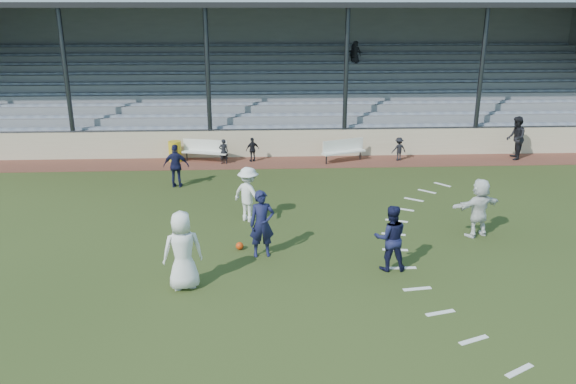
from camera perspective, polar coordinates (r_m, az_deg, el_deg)
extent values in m
plane|color=#2B3917|center=(14.53, 0.50, -7.99)|extent=(90.00, 90.00, 0.00)
cube|color=brown|center=(24.37, -0.95, 3.02)|extent=(34.00, 2.00, 0.02)
cube|color=beige|center=(25.24, -1.04, 4.94)|extent=(34.00, 0.18, 1.20)
cube|color=silver|center=(24.55, -8.43, 4.00)|extent=(2.03, 0.92, 0.06)
cube|color=silver|center=(24.70, -8.41, 4.69)|extent=(1.94, 0.59, 0.54)
cylinder|color=#2B2D33|center=(24.92, -10.24, 3.57)|extent=(0.06, 0.06, 0.40)
cylinder|color=#2B2D33|center=(24.32, -6.53, 3.39)|extent=(0.06, 0.06, 0.40)
cube|color=silver|center=(24.43, 5.67, 4.04)|extent=(2.00, 1.13, 0.06)
cube|color=silver|center=(24.58, 5.62, 4.73)|extent=(1.87, 0.82, 0.54)
cylinder|color=#2B2D33|center=(24.07, 3.92, 3.31)|extent=(0.06, 0.06, 0.40)
cylinder|color=#2B2D33|center=(24.93, 7.34, 3.72)|extent=(0.06, 0.06, 0.40)
cylinder|color=gold|center=(24.90, -11.40, 4.08)|extent=(0.56, 0.56, 0.89)
sphere|color=#C8390B|center=(15.74, -4.94, -5.48)|extent=(0.21, 0.21, 0.21)
imported|color=white|center=(13.53, -10.65, -5.86)|extent=(1.07, 0.84, 1.94)
imported|color=#15183B|center=(15.01, -2.67, -3.26)|extent=(0.73, 0.53, 1.84)
imported|color=#15183B|center=(14.49, 10.36, -4.60)|extent=(0.85, 0.67, 1.74)
imported|color=white|center=(17.52, -4.04, -0.25)|extent=(1.28, 1.22, 1.75)
imported|color=#15183B|center=(21.27, -11.29, 2.62)|extent=(0.97, 0.44, 1.62)
imported|color=white|center=(17.24, 18.83, -1.51)|extent=(1.71, 1.04, 1.75)
imported|color=black|center=(26.60, 22.14, 5.10)|extent=(0.93, 1.08, 1.90)
imported|color=black|center=(24.17, -6.56, 4.11)|extent=(0.43, 0.33, 1.08)
imported|color=black|center=(24.42, -3.62, 4.32)|extent=(0.67, 0.49, 1.05)
imported|color=black|center=(25.03, 11.20, 4.32)|extent=(0.73, 0.53, 1.02)
cube|color=gray|center=(25.78, -1.08, 5.23)|extent=(34.00, 0.80, 1.20)
cube|color=gray|center=(25.74, -1.10, 6.69)|extent=(33.00, 0.28, 0.10)
cube|color=gray|center=(26.52, -1.14, 6.04)|extent=(34.00, 0.80, 1.60)
cube|color=gray|center=(26.45, -1.16, 7.88)|extent=(33.00, 0.28, 0.10)
cube|color=gray|center=(27.26, -1.20, 6.81)|extent=(34.00, 0.80, 2.00)
cube|color=gray|center=(27.17, -1.22, 9.02)|extent=(33.00, 0.28, 0.10)
cube|color=gray|center=(28.00, -1.25, 7.53)|extent=(34.00, 0.80, 2.40)
cube|color=gray|center=(27.90, -1.28, 10.09)|extent=(33.00, 0.28, 0.10)
cube|color=gray|center=(28.75, -1.30, 8.22)|extent=(34.00, 0.80, 2.80)
cube|color=gray|center=(28.63, -1.33, 11.12)|extent=(33.00, 0.28, 0.10)
cube|color=gray|center=(29.51, -1.35, 8.88)|extent=(34.00, 0.80, 3.20)
cube|color=gray|center=(29.38, -1.38, 12.08)|extent=(33.00, 0.28, 0.10)
cube|color=gray|center=(30.27, -1.40, 9.50)|extent=(34.00, 0.80, 3.60)
cube|color=gray|center=(30.14, -1.43, 13.00)|extent=(33.00, 0.28, 0.10)
cube|color=gray|center=(31.03, -1.44, 10.09)|extent=(34.00, 0.80, 4.00)
cube|color=gray|center=(30.90, -1.48, 13.88)|extent=(33.00, 0.28, 0.10)
cube|color=gray|center=(31.79, -1.49, 10.65)|extent=(34.00, 0.80, 4.40)
cube|color=gray|center=(31.67, -1.52, 14.71)|extent=(33.00, 0.28, 0.10)
cube|color=gray|center=(32.27, -1.53, 12.55)|extent=(34.00, 0.40, 6.40)
cube|color=black|center=(28.21, -1.38, 18.44)|extent=(34.60, 9.00, 0.22)
cylinder|color=#2B2D33|center=(26.18, -21.52, 10.08)|extent=(0.20, 0.20, 6.50)
cylinder|color=#2B2D33|center=(24.95, -8.11, 10.80)|extent=(0.20, 0.20, 6.50)
cylinder|color=#2B2D33|center=(25.14, 5.89, 10.94)|extent=(0.20, 0.20, 6.50)
cylinder|color=#2B2D33|center=(26.71, 18.94, 10.50)|extent=(0.20, 0.20, 6.50)
cylinder|color=#2B2D33|center=(25.10, -1.05, 6.39)|extent=(34.00, 0.05, 0.05)
imported|color=black|center=(30.45, 6.86, 13.93)|extent=(0.66, 0.54, 1.15)
imported|color=black|center=(30.43, 6.68, 13.81)|extent=(0.98, 0.40, 1.02)
cube|color=white|center=(22.12, 15.42, 0.74)|extent=(0.54, 0.61, 0.01)
cube|color=white|center=(21.16, 13.94, 0.07)|extent=(0.59, 0.56, 0.01)
cube|color=white|center=(20.16, 12.67, -0.75)|extent=(0.64, 0.51, 0.01)
cube|color=white|center=(19.12, 11.66, -1.73)|extent=(0.67, 0.44, 0.01)
cube|color=white|center=(18.07, 10.97, -2.88)|extent=(0.70, 0.37, 0.01)
cube|color=white|center=(17.01, 10.67, -4.23)|extent=(0.71, 0.29, 0.01)
cube|color=white|center=(15.97, 10.84, -5.79)|extent=(0.71, 0.21, 0.01)
cube|color=white|center=(14.95, 11.57, -7.56)|extent=(0.70, 0.12, 0.01)
cube|color=white|center=(13.99, 12.99, -9.56)|extent=(0.71, 0.21, 0.01)
cube|color=white|center=(13.12, 15.21, -11.75)|extent=(0.71, 0.29, 0.01)
cube|color=white|center=(12.36, 18.35, -14.08)|extent=(0.70, 0.37, 0.01)
cube|color=white|center=(11.76, 22.45, -16.42)|extent=(0.67, 0.44, 0.01)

